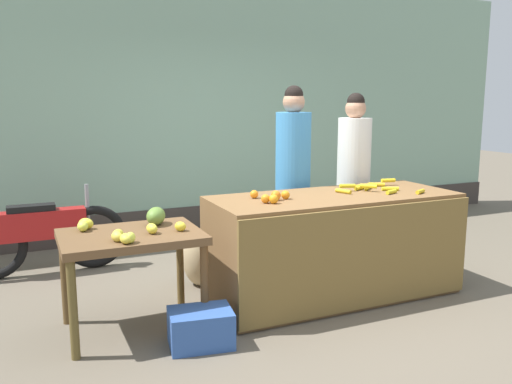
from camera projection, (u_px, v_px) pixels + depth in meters
The scene contains 12 objects.
ground_plane at pixel (301, 300), 4.63m from camera, with size 24.00×24.00×0.00m, color #665B4C.
market_wall_back at pixel (201, 110), 6.75m from camera, with size 9.51×0.23×3.21m.
fruit_stall_counter at pixel (334, 246), 4.66m from camera, with size 2.17×0.87×0.90m.
side_table_wooden at pixel (131, 246), 3.93m from camera, with size 1.01×0.73×0.75m.
banana_bunch_pile at pixel (373, 187), 4.83m from camera, with size 0.74×0.57×0.07m.
orange_pile at pixel (272, 196), 4.32m from camera, with size 0.30×0.34×0.08m.
mango_papaya_pile at pixel (138, 224), 3.98m from camera, with size 0.76×0.66×0.14m.
vendor_woman_blue_shirt at pixel (293, 181), 5.18m from camera, with size 0.34×0.34×1.85m.
vendor_woman_white_shirt at pixel (353, 180), 5.50m from camera, with size 0.34×0.34×1.78m.
parked_motorcycle at pixel (44, 234), 5.25m from camera, with size 1.60×0.18×0.88m.
produce_crate at pixel (201, 328), 3.76m from camera, with size 0.44×0.32×0.26m, color #3359A5.
produce_sack at pixel (200, 258), 4.95m from camera, with size 0.36×0.30×0.53m, color tan.
Camera 1 is at (-2.16, -3.85, 1.73)m, focal length 37.39 mm.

